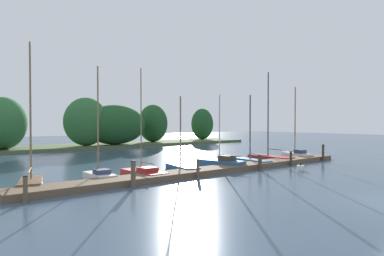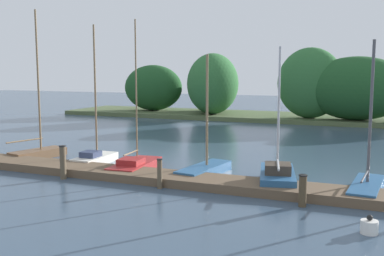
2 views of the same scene
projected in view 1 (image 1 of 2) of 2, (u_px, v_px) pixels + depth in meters
dock_pier at (220, 169)px, 22.17m from camera, size 26.63×1.80×0.35m
far_shore at (83, 128)px, 42.03m from camera, size 52.07×8.58×6.69m
sailboat_0 at (31, 180)px, 16.83m from camera, size 1.75×3.43×7.74m
sailboat_1 at (99, 174)px, 18.93m from camera, size 1.12×2.92×6.82m
sailboat_2 at (143, 172)px, 20.07m from camera, size 1.62×3.77×6.90m
sailboat_3 at (181, 167)px, 22.43m from camera, size 1.52×3.74×5.31m
sailboat_4 at (221, 163)px, 23.98m from camera, size 2.07×3.77×5.55m
sailboat_5 at (251, 160)px, 26.10m from camera, size 1.27×3.85×5.73m
sailboat_6 at (269, 156)px, 28.78m from camera, size 1.45×4.54×8.01m
sailboat_7 at (296, 154)px, 30.26m from camera, size 1.48×3.51×6.86m
mooring_piling_0 at (25, 189)px, 13.59m from camera, size 0.22×0.22×1.16m
mooring_piling_1 at (133, 174)px, 16.72m from camera, size 0.30×0.30×1.44m
mooring_piling_2 at (198, 168)px, 19.61m from camera, size 0.23×0.23×1.19m
mooring_piling_3 at (260, 162)px, 22.80m from camera, size 0.30×0.30×1.11m
mooring_piling_4 at (291, 158)px, 25.39m from camera, size 0.22×0.22×1.13m
mooring_piling_5 at (323, 153)px, 28.42m from camera, size 0.24×0.24×1.47m
channel_buoy_0 at (300, 168)px, 22.64m from camera, size 0.49×0.49×0.55m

